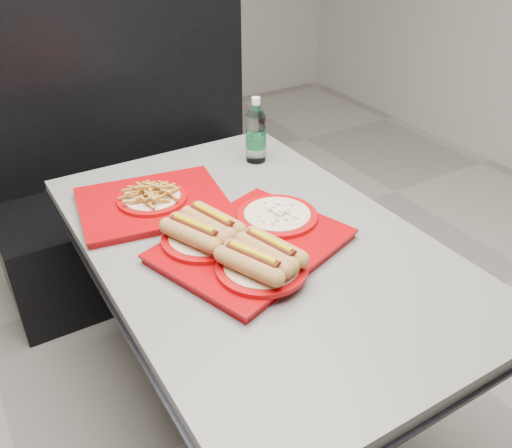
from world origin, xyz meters
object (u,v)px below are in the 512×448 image
booth_bench (137,190)px  tray_far (152,200)px  water_bottle (256,134)px  diner_table (256,283)px  tray_near (246,241)px

booth_bench → tray_far: (-0.19, -0.76, 0.37)m
tray_far → water_bottle: size_ratio=2.07×
diner_table → booth_bench: booth_bench is taller
tray_near → diner_table: bearing=36.7°
booth_bench → water_bottle: size_ratio=5.49×
tray_near → tray_far: bearing=108.9°
diner_table → booth_bench: bearing=90.0°
diner_table → booth_bench: size_ratio=1.05×
booth_bench → tray_far: bearing=-104.1°
tray_far → water_bottle: water_bottle is taller
tray_near → tray_far: (-0.13, 0.38, -0.01)m
tray_near → tray_far: 0.40m
tray_near → booth_bench: bearing=86.9°
diner_table → water_bottle: bearing=58.9°
tray_near → tray_far: size_ratio=1.18×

